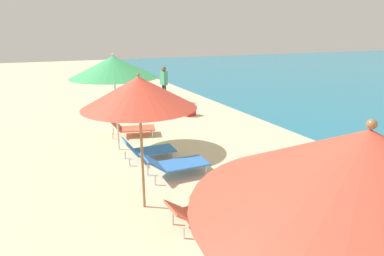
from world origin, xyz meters
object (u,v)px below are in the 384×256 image
umbrella_second (139,92)px  umbrella_nearest (364,172)px  lounger_second_inland (203,210)px  cooler_box (189,111)px  lounger_farthest_shoreside (131,127)px  lounger_second_shoreside (175,163)px  umbrella_farthest (114,67)px  person_walking_near (164,81)px  lounger_farthest_inland (147,149)px

umbrella_second → umbrella_nearest: bearing=-88.0°
lounger_second_inland → cooler_box: bearing=64.9°
umbrella_second → lounger_farthest_shoreside: 5.09m
lounger_second_shoreside → umbrella_farthest: 3.23m
umbrella_nearest → umbrella_second: bearing=92.0°
lounger_farthest_shoreside → cooler_box: (2.85, 1.60, -0.09)m
umbrella_nearest → lounger_farthest_shoreside: (0.77, 8.93, -2.23)m
lounger_second_shoreside → person_walking_near: person_walking_near is taller
lounger_farthest_inland → cooler_box: size_ratio=2.53×
umbrella_nearest → cooler_box: bearing=71.0°
lounger_second_shoreside → person_walking_near: 8.48m
umbrella_nearest → umbrella_second: size_ratio=1.08×
umbrella_nearest → umbrella_second: 4.35m
lounger_second_shoreside → umbrella_nearest: bearing=-99.4°
umbrella_farthest → lounger_second_inland: bearing=-83.4°
lounger_farthest_inland → umbrella_farthest: bearing=118.9°
lounger_second_inland → umbrella_second: bearing=124.9°
lounger_farthest_inland → person_walking_near: size_ratio=0.79×
umbrella_nearest → person_walking_near: 14.00m
umbrella_second → lounger_farthest_shoreside: (0.92, 4.59, -1.99)m
person_walking_near → cooler_box: bearing=76.1°
lounger_farthest_inland → person_walking_near: person_walking_near is taller
umbrella_nearest → lounger_second_shoreside: bearing=80.3°
umbrella_nearest → lounger_farthest_shoreside: 9.24m
umbrella_nearest → person_walking_near: umbrella_nearest is taller
umbrella_farthest → lounger_farthest_shoreside: bearing=60.3°
umbrella_nearest → cooler_box: umbrella_nearest is taller
umbrella_second → lounger_farthest_inland: size_ratio=1.90×
lounger_second_shoreside → lounger_second_inland: size_ratio=1.16×
lounger_second_inland → lounger_farthest_shoreside: size_ratio=0.86×
person_walking_near → lounger_second_inland: bearing=59.1°
cooler_box → lounger_farthest_inland: bearing=-127.8°
umbrella_second → person_walking_near: size_ratio=1.51×
lounger_second_inland → cooler_box: 7.80m
lounger_second_inland → lounger_farthest_inland: lounger_farthest_inland is taller
lounger_farthest_shoreside → umbrella_farthest: bearing=-106.0°
umbrella_second → umbrella_farthest: (0.26, 3.43, 0.11)m
umbrella_second → umbrella_farthest: bearing=85.7°
umbrella_second → lounger_farthest_shoreside: umbrella_second is taller
lounger_second_shoreside → cooler_box: bearing=62.5°
lounger_farthest_inland → umbrella_nearest: bearing=-93.3°
umbrella_nearest → cooler_box: (3.62, 10.53, -2.32)m
lounger_second_inland → umbrella_farthest: 4.94m
lounger_second_inland → lounger_farthest_inland: bearing=87.1°
umbrella_nearest → umbrella_second: umbrella_nearest is taller
lounger_second_shoreside → umbrella_farthest: bearing=109.7°
lounger_second_shoreside → cooler_box: lounger_second_shoreside is taller
umbrella_second → lounger_farthest_inland: umbrella_second is taller
umbrella_second → lounger_second_inland: (0.77, -1.01, -2.00)m
lounger_farthest_shoreside → lounger_farthest_inland: size_ratio=1.13×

